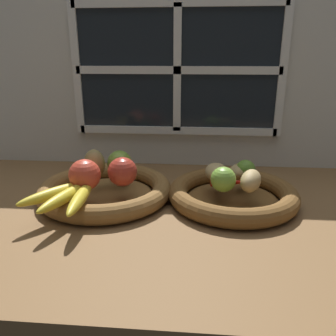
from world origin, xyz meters
TOP-DOWN VIEW (x-y plane):
  - ground_plane at (0.00, 0.00)cm, footprint 140.00×90.00cm
  - back_wall at (0.00, 29.77)cm, footprint 140.00×4.60cm
  - fruit_bowl_left at (-16.76, -1.65)cm, footprint 34.20×34.20cm
  - fruit_bowl_right at (15.86, -1.65)cm, footprint 32.39×32.39cm
  - apple_green_back at (-13.98, 3.84)cm, footprint 6.59×6.59cm
  - apple_red_front at (-19.73, -7.78)cm, footprint 7.56×7.56cm
  - apple_red_right at (-11.43, -4.30)cm, footprint 7.23×7.23cm
  - pear_brown at (-20.01, 1.06)cm, footprint 7.92×7.95cm
  - banana_bunch_front at (-21.52, -14.21)cm, footprint 14.91×19.74cm
  - potato_small at (19.46, -5.25)cm, footprint 7.17×9.44cm
  - potato_back at (18.11, 3.30)cm, footprint 8.60×9.32cm
  - potato_oblong at (11.81, 1.50)cm, footprint 6.60×8.56cm
  - lime_near at (12.95, -6.01)cm, footprint 6.02×6.02cm
  - lime_far at (19.25, 2.71)cm, footprint 5.20×5.20cm
  - chili_pepper at (15.80, -2.66)cm, footprint 11.44×3.11cm

SIDE VIEW (x-z plane):
  - ground_plane at x=0.00cm, z-range -3.00..0.00cm
  - fruit_bowl_left at x=-16.76cm, z-range -0.18..4.53cm
  - fruit_bowl_right at x=15.86cm, z-range -0.18..4.53cm
  - chili_pepper at x=15.80cm, z-range 4.71..7.00cm
  - banana_bunch_front at x=-21.52cm, z-range 4.71..7.45cm
  - potato_back at x=18.11cm, z-range 4.71..8.75cm
  - potato_oblong at x=11.81cm, z-range 4.71..9.09cm
  - potato_small at x=19.46cm, z-range 4.71..9.89cm
  - lime_far at x=19.25cm, z-range 4.71..9.91cm
  - lime_near at x=12.95cm, z-range 4.71..10.72cm
  - apple_green_back at x=-13.98cm, z-range 4.71..11.30cm
  - apple_red_right at x=-11.43cm, z-range 4.71..11.93cm
  - pear_brown at x=-20.01cm, z-range 4.71..12.25cm
  - apple_red_front at x=-19.73cm, z-range 4.71..12.26cm
  - back_wall at x=0.00cm, z-range 0.38..55.38cm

